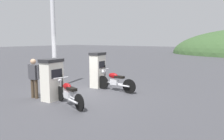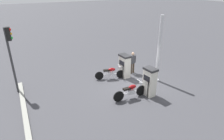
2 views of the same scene
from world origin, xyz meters
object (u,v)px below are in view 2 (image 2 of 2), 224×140
(motorcycle_far_pump, at_px, (131,91))
(canopy_support_pole, at_px, (159,51))
(fuel_pump_far, at_px, (150,82))
(motorcycle_near_pump, at_px, (111,72))
(roadside_traffic_light, at_px, (10,50))
(fuel_pump_near, at_px, (125,66))
(attendant_person, at_px, (133,61))

(motorcycle_far_pump, height_order, canopy_support_pole, canopy_support_pole)
(motorcycle_far_pump, bearing_deg, fuel_pump_far, 170.89)
(motorcycle_near_pump, bearing_deg, canopy_support_pole, 148.37)
(fuel_pump_far, bearing_deg, roadside_traffic_light, -30.45)
(fuel_pump_near, relative_size, roadside_traffic_light, 0.41)
(fuel_pump_near, distance_m, motorcycle_near_pump, 1.06)
(fuel_pump_near, distance_m, roadside_traffic_light, 6.90)
(fuel_pump_far, distance_m, roadside_traffic_light, 7.82)
(fuel_pump_far, relative_size, roadside_traffic_light, 0.44)
(motorcycle_near_pump, bearing_deg, attendant_person, -176.75)
(attendant_person, bearing_deg, fuel_pump_near, 16.73)
(attendant_person, height_order, canopy_support_pole, canopy_support_pole)
(motorcycle_far_pump, xyz_separation_m, attendant_person, (-1.90, -2.78, 0.41))
(attendant_person, xyz_separation_m, canopy_support_pole, (-0.79, 1.69, 1.15))
(motorcycle_near_pump, xyz_separation_m, canopy_support_pole, (-2.57, 1.58, 1.57))
(motorcycle_near_pump, height_order, attendant_person, attendant_person)
(motorcycle_near_pump, xyz_separation_m, motorcycle_far_pump, (0.12, 2.68, 0.00))
(fuel_pump_near, distance_m, motorcycle_far_pump, 2.79)
(motorcycle_near_pump, distance_m, attendant_person, 1.84)
(fuel_pump_far, xyz_separation_m, roadside_traffic_light, (6.57, -3.86, 1.75))
(fuel_pump_near, height_order, motorcycle_far_pump, fuel_pump_near)
(fuel_pump_far, distance_m, motorcycle_near_pump, 3.05)
(roadside_traffic_light, bearing_deg, motorcycle_near_pump, 169.79)
(motorcycle_far_pump, xyz_separation_m, roadside_traffic_light, (5.45, -3.68, 2.13))
(fuel_pump_far, height_order, roadside_traffic_light, roadside_traffic_light)
(fuel_pump_near, relative_size, canopy_support_pole, 0.37)
(motorcycle_near_pump, distance_m, canopy_support_pole, 3.40)
(fuel_pump_far, height_order, attendant_person, fuel_pump_far)
(roadside_traffic_light, bearing_deg, fuel_pump_near, 170.16)
(fuel_pump_near, distance_m, canopy_support_pole, 2.47)
(fuel_pump_far, height_order, motorcycle_far_pump, fuel_pump_far)
(fuel_pump_near, bearing_deg, canopy_support_pole, 137.40)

